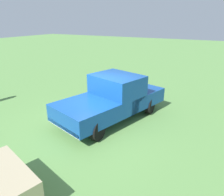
# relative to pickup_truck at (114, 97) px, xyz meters

# --- Properties ---
(ground_plane) EXTENTS (80.00, 80.00, 0.00)m
(ground_plane) POSITION_rel_pickup_truck_xyz_m (1.07, -0.42, -0.93)
(ground_plane) COLOR #5B8C47
(pickup_truck) EXTENTS (5.12, 3.21, 1.80)m
(pickup_truck) POSITION_rel_pickup_truck_xyz_m (0.00, 0.00, 0.00)
(pickup_truck) COLOR black
(pickup_truck) RESTS_ON ground_plane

